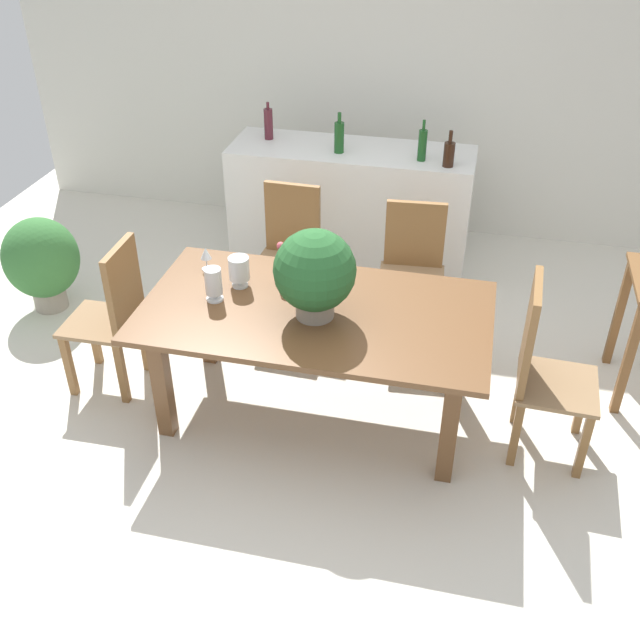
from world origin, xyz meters
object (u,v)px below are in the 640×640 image
at_px(wine_glass, 206,254).
at_px(wine_bottle_clear, 449,154).
at_px(dining_table, 315,325).
at_px(wine_bottle_green, 268,124).
at_px(chair_far_right, 412,266).
at_px(flower_centerpiece, 315,272).
at_px(chair_foot_end, 541,364).
at_px(wine_bottle_dark, 339,137).
at_px(kitchen_counter, 350,208).
at_px(chair_far_left, 288,250).
at_px(wine_bottle_tall, 422,145).
at_px(crystal_vase_center_near, 213,283).
at_px(potted_plant_floor, 41,260).
at_px(chair_head_end, 114,312).
at_px(crystal_vase_right, 284,269).
at_px(crystal_vase_left, 239,269).

distance_m(wine_glass, wine_bottle_clear, 1.91).
height_order(dining_table, wine_bottle_green, wine_bottle_green).
distance_m(chair_far_right, flower_centerpiece, 1.24).
distance_m(chair_foot_end, wine_bottle_clear, 1.87).
bearing_deg(wine_bottle_green, wine_bottle_dark, -15.09).
height_order(chair_foot_end, wine_glass, chair_foot_end).
bearing_deg(wine_bottle_green, kitchen_counter, -5.95).
bearing_deg(chair_far_left, dining_table, -64.88).
bearing_deg(chair_far_left, kitchen_counter, 74.63).
bearing_deg(wine_bottle_tall, wine_bottle_clear, -19.42).
distance_m(crystal_vase_center_near, wine_glass, 0.35).
height_order(wine_bottle_clear, potted_plant_floor, wine_bottle_clear).
distance_m(chair_head_end, crystal_vase_right, 1.07).
distance_m(chair_foot_end, crystal_vase_center_near, 1.82).
xyz_separation_m(crystal_vase_center_near, wine_bottle_green, (-0.25, 1.95, 0.23)).
distance_m(dining_table, flower_centerpiece, 0.38).
bearing_deg(wine_glass, crystal_vase_right, -7.36).
bearing_deg(wine_bottle_green, wine_bottle_tall, -8.44).
bearing_deg(crystal_vase_center_near, wine_bottle_green, 97.30).
bearing_deg(wine_glass, kitchen_counter, 70.01).
relative_size(flower_centerpiece, wine_bottle_green, 1.79).
distance_m(wine_bottle_clear, wine_bottle_tall, 0.21).
height_order(chair_foot_end, wine_bottle_clear, wine_bottle_clear).
distance_m(dining_table, chair_foot_end, 1.23).
relative_size(chair_head_end, chair_far_left, 1.02).
height_order(wine_bottle_clear, wine_bottle_dark, wine_bottle_dark).
relative_size(crystal_vase_center_near, kitchen_counter, 0.11).
height_order(chair_far_right, potted_plant_floor, chair_far_right).
relative_size(chair_head_end, chair_far_right, 1.07).
xyz_separation_m(dining_table, wine_bottle_dark, (-0.24, 1.76, 0.44)).
xyz_separation_m(crystal_vase_left, crystal_vase_center_near, (-0.09, -0.17, -0.00)).
height_order(chair_foot_end, wine_bottle_dark, wine_bottle_dark).
relative_size(dining_table, potted_plant_floor, 2.75).
relative_size(chair_head_end, kitchen_counter, 0.54).
xyz_separation_m(dining_table, wine_bottle_tall, (0.36, 1.75, 0.44)).
height_order(dining_table, crystal_vase_left, crystal_vase_left).
bearing_deg(kitchen_counter, flower_centerpiece, -84.78).
bearing_deg(chair_head_end, chair_far_left, 140.06).
relative_size(dining_table, crystal_vase_right, 11.12).
xyz_separation_m(chair_far_right, crystal_vase_left, (-0.90, -0.85, 0.34)).
relative_size(chair_far_right, wine_bottle_clear, 3.59).
bearing_deg(potted_plant_floor, wine_bottle_tall, 22.38).
distance_m(chair_head_end, chair_far_right, 1.94).
bearing_deg(wine_bottle_clear, wine_bottle_green, 169.96).
relative_size(wine_glass, wine_bottle_dark, 0.49).
distance_m(wine_bottle_dark, wine_bottle_tall, 0.60).
xyz_separation_m(chair_foot_end, potted_plant_floor, (-3.39, 0.70, -0.18)).
bearing_deg(wine_bottle_dark, wine_glass, -108.37).
bearing_deg(crystal_vase_left, wine_glass, 151.02).
height_order(crystal_vase_right, wine_bottle_dark, wine_bottle_dark).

